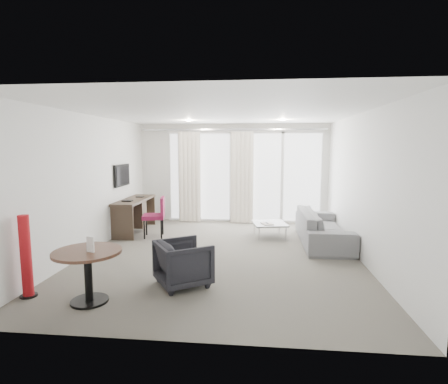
# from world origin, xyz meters

# --- Properties ---
(floor) EXTENTS (5.00, 6.00, 0.00)m
(floor) POSITION_xyz_m (0.00, 0.00, 0.00)
(floor) COLOR #605C51
(floor) RESTS_ON ground
(ceiling) EXTENTS (5.00, 6.00, 0.00)m
(ceiling) POSITION_xyz_m (0.00, 0.00, 2.60)
(ceiling) COLOR white
(ceiling) RESTS_ON ground
(wall_left) EXTENTS (0.00, 6.00, 2.60)m
(wall_left) POSITION_xyz_m (-2.50, 0.00, 1.30)
(wall_left) COLOR silver
(wall_left) RESTS_ON ground
(wall_right) EXTENTS (0.00, 6.00, 2.60)m
(wall_right) POSITION_xyz_m (2.50, 0.00, 1.30)
(wall_right) COLOR silver
(wall_right) RESTS_ON ground
(wall_front) EXTENTS (5.00, 0.00, 2.60)m
(wall_front) POSITION_xyz_m (0.00, -3.00, 1.30)
(wall_front) COLOR silver
(wall_front) RESTS_ON ground
(window_panel) EXTENTS (4.00, 0.02, 2.38)m
(window_panel) POSITION_xyz_m (0.30, 2.98, 1.20)
(window_panel) COLOR white
(window_panel) RESTS_ON ground
(window_frame) EXTENTS (4.10, 0.06, 2.44)m
(window_frame) POSITION_xyz_m (0.30, 2.97, 1.20)
(window_frame) COLOR white
(window_frame) RESTS_ON ground
(curtain_left) EXTENTS (0.60, 0.20, 2.38)m
(curtain_left) POSITION_xyz_m (-1.15, 2.82, 1.20)
(curtain_left) COLOR white
(curtain_left) RESTS_ON ground
(curtain_right) EXTENTS (0.60, 0.20, 2.38)m
(curtain_right) POSITION_xyz_m (0.25, 2.82, 1.20)
(curtain_right) COLOR white
(curtain_right) RESTS_ON ground
(curtain_track) EXTENTS (4.80, 0.04, 0.04)m
(curtain_track) POSITION_xyz_m (0.00, 2.82, 2.45)
(curtain_track) COLOR #B2B2B7
(curtain_track) RESTS_ON ceiling
(downlight_a) EXTENTS (0.12, 0.12, 0.02)m
(downlight_a) POSITION_xyz_m (-0.90, 1.60, 2.59)
(downlight_a) COLOR #FFE0B2
(downlight_a) RESTS_ON ceiling
(downlight_b) EXTENTS (0.12, 0.12, 0.02)m
(downlight_b) POSITION_xyz_m (1.20, 1.60, 2.59)
(downlight_b) COLOR #FFE0B2
(downlight_b) RESTS_ON ceiling
(desk) EXTENTS (0.52, 1.66, 0.78)m
(desk) POSITION_xyz_m (-2.22, 1.56, 0.39)
(desk) COLOR #35291E
(desk) RESTS_ON floor
(tv) EXTENTS (0.05, 0.80, 0.50)m
(tv) POSITION_xyz_m (-2.46, 1.45, 1.35)
(tv) COLOR black
(tv) RESTS_ON wall_left
(desk_chair) EXTENTS (0.57, 0.54, 0.90)m
(desk_chair) POSITION_xyz_m (-1.63, 1.14, 0.45)
(desk_chair) COLOR maroon
(desk_chair) RESTS_ON floor
(round_table) EXTENTS (1.11, 1.11, 0.68)m
(round_table) POSITION_xyz_m (-1.47, -2.20, 0.34)
(round_table) COLOR #46291C
(round_table) RESTS_ON floor
(menu_card) EXTENTS (0.11, 0.05, 0.20)m
(menu_card) POSITION_xyz_m (-1.39, -2.26, 0.72)
(menu_card) COLOR white
(menu_card) RESTS_ON round_table
(red_lamp) EXTENTS (0.23, 0.23, 1.11)m
(red_lamp) POSITION_xyz_m (-2.36, -2.12, 0.55)
(red_lamp) COLOR #A81218
(red_lamp) RESTS_ON floor
(tub_armchair) EXTENTS (0.98, 0.98, 0.66)m
(tub_armchair) POSITION_xyz_m (-0.38, -1.52, 0.33)
(tub_armchair) COLOR black
(tub_armchair) RESTS_ON floor
(coffee_table) EXTENTS (0.83, 0.83, 0.32)m
(coffee_table) POSITION_xyz_m (0.94, 1.38, 0.16)
(coffee_table) COLOR gray
(coffee_table) RESTS_ON floor
(remote) EXTENTS (0.10, 0.19, 0.02)m
(remote) POSITION_xyz_m (0.88, 1.30, 0.36)
(remote) COLOR black
(remote) RESTS_ON coffee_table
(magazine) EXTENTS (0.32, 0.36, 0.02)m
(magazine) POSITION_xyz_m (0.88, 1.26, 0.36)
(magazine) COLOR gray
(magazine) RESTS_ON coffee_table
(sofa) EXTENTS (0.89, 2.29, 0.67)m
(sofa) POSITION_xyz_m (2.03, 1.02, 0.33)
(sofa) COLOR slate
(sofa) RESTS_ON floor
(terrace_slab) EXTENTS (5.60, 3.00, 0.12)m
(terrace_slab) POSITION_xyz_m (0.30, 4.50, -0.06)
(terrace_slab) COLOR #4D4D50
(terrace_slab) RESTS_ON ground
(rattan_chair_a) EXTENTS (0.60, 0.60, 0.74)m
(rattan_chair_a) POSITION_xyz_m (0.49, 4.18, 0.37)
(rattan_chair_a) COLOR #552F1C
(rattan_chair_a) RESTS_ON terrace_slab
(rattan_chair_b) EXTENTS (0.78, 0.78, 0.87)m
(rattan_chair_b) POSITION_xyz_m (2.14, 5.05, 0.43)
(rattan_chair_b) COLOR #552F1C
(rattan_chair_b) RESTS_ON terrace_slab
(rattan_table) EXTENTS (0.53, 0.53, 0.51)m
(rattan_table) POSITION_xyz_m (1.47, 4.55, 0.25)
(rattan_table) COLOR #552F1C
(rattan_table) RESTS_ON terrace_slab
(balustrade) EXTENTS (5.50, 0.06, 1.05)m
(balustrade) POSITION_xyz_m (0.30, 5.95, 0.50)
(balustrade) COLOR #B2B2B7
(balustrade) RESTS_ON terrace_slab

